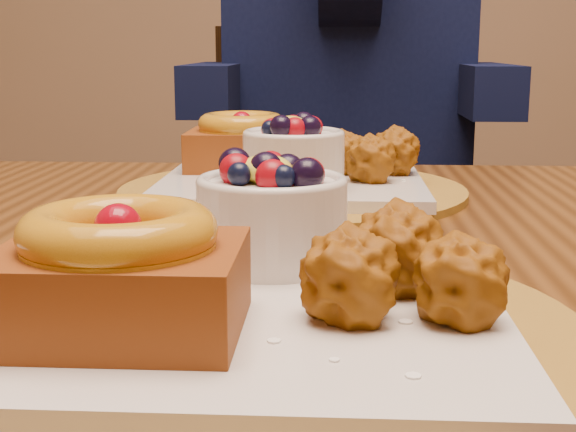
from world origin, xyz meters
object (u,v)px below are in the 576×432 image
Objects in this scene: place_setting_near at (246,283)px; chair_far at (342,252)px; place_setting_far at (289,168)px; diner at (349,12)px; dining_table at (279,330)px.

chair_far reaches higher than place_setting_near.
diner is (0.07, 0.70, 0.19)m from place_setting_far.
diner reaches higher than place_setting_far.
place_setting_far is 0.40× the size of chair_far.
place_setting_near reaches higher than dining_table.
place_setting_far is at bearing -110.67° from diner.
place_setting_near is 1.14m from diner.
diner is (0.01, 0.07, 0.45)m from chair_far.
dining_table is 0.24m from place_setting_near.
place_setting_near is 0.40× the size of chair_far.
diner is at bearing 74.42° from chair_far.
place_setting_near is 0.42× the size of diner.
place_setting_far reaches higher than dining_table.
chair_far is (0.07, 0.63, -0.26)m from place_setting_far.
place_setting_far is at bearing 90.02° from place_setting_near.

